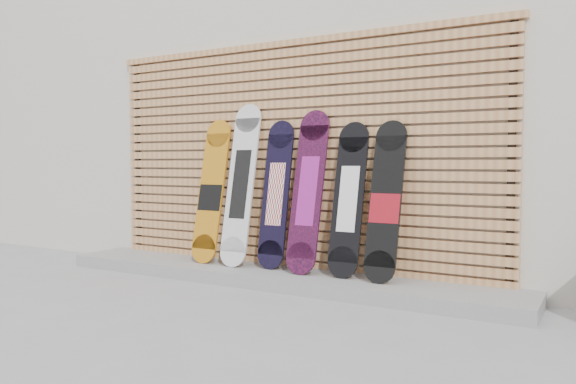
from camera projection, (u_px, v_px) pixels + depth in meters
name	position (u px, v px, depth m)	size (l,w,h in m)	color
ground	(246.00, 300.00, 4.57)	(80.00, 80.00, 0.00)	gray
building	(430.00, 110.00, 7.26)	(12.00, 5.00, 3.60)	beige
concrete_step	(274.00, 276.00, 5.23)	(4.60, 0.70, 0.12)	gray
slat_wall	(289.00, 154.00, 5.43)	(4.26, 0.08, 2.29)	#BA804D
snowboard_0	(211.00, 192.00, 5.67)	(0.29, 0.34, 1.44)	#C07714
snowboard_1	(241.00, 184.00, 5.48)	(0.29, 0.36, 1.59)	silver
snowboard_2	(276.00, 194.00, 5.33)	(0.28, 0.27, 1.41)	black
snowboard_3	(308.00, 191.00, 5.11)	(0.29, 0.36, 1.49)	black
snowboard_4	(348.00, 199.00, 4.94)	(0.28, 0.32, 1.37)	black
snowboard_5	(386.00, 202.00, 4.74)	(0.28, 0.35, 1.37)	black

